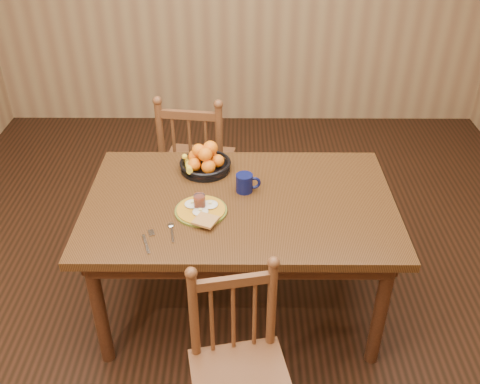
{
  "coord_description": "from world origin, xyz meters",
  "views": [
    {
      "loc": [
        0.01,
        -2.28,
        2.33
      ],
      "look_at": [
        0.0,
        0.0,
        0.8
      ],
      "focal_mm": 40.0,
      "sensor_mm": 36.0,
      "label": 1
    }
  ],
  "objects_px": {
    "breakfast_plate": "(201,210)",
    "coffee_mug": "(245,183)",
    "chair_near": "(239,371)",
    "fruit_bowl": "(205,161)",
    "chair_far": "(197,164)",
    "dining_table": "(240,213)"
  },
  "relations": [
    {
      "from": "chair_far",
      "to": "fruit_bowl",
      "type": "bearing_deg",
      "value": 108.2
    },
    {
      "from": "breakfast_plate",
      "to": "coffee_mug",
      "type": "xyz_separation_m",
      "value": [
        0.22,
        0.2,
        0.04
      ]
    },
    {
      "from": "coffee_mug",
      "to": "breakfast_plate",
      "type": "bearing_deg",
      "value": -138.35
    },
    {
      "from": "chair_near",
      "to": "breakfast_plate",
      "type": "distance_m",
      "value": 0.81
    },
    {
      "from": "chair_far",
      "to": "dining_table",
      "type": "bearing_deg",
      "value": 117.52
    },
    {
      "from": "breakfast_plate",
      "to": "fruit_bowl",
      "type": "relative_size",
      "value": 1.05
    },
    {
      "from": "coffee_mug",
      "to": "dining_table",
      "type": "bearing_deg",
      "value": -107.48
    },
    {
      "from": "breakfast_plate",
      "to": "coffee_mug",
      "type": "distance_m",
      "value": 0.3
    },
    {
      "from": "breakfast_plate",
      "to": "fruit_bowl",
      "type": "distance_m",
      "value": 0.41
    },
    {
      "from": "chair_far",
      "to": "chair_near",
      "type": "distance_m",
      "value": 1.66
    },
    {
      "from": "coffee_mug",
      "to": "fruit_bowl",
      "type": "height_order",
      "value": "fruit_bowl"
    },
    {
      "from": "fruit_bowl",
      "to": "chair_far",
      "type": "bearing_deg",
      "value": 100.8
    },
    {
      "from": "dining_table",
      "to": "chair_far",
      "type": "xyz_separation_m",
      "value": [
        -0.3,
        0.81,
        -0.18
      ]
    },
    {
      "from": "chair_far",
      "to": "fruit_bowl",
      "type": "relative_size",
      "value": 3.45
    },
    {
      "from": "chair_near",
      "to": "coffee_mug",
      "type": "distance_m",
      "value": 0.98
    },
    {
      "from": "chair_far",
      "to": "coffee_mug",
      "type": "xyz_separation_m",
      "value": [
        0.32,
        -0.72,
        0.31
      ]
    },
    {
      "from": "dining_table",
      "to": "fruit_bowl",
      "type": "xyz_separation_m",
      "value": [
        -0.2,
        0.3,
        0.14
      ]
    },
    {
      "from": "dining_table",
      "to": "fruit_bowl",
      "type": "height_order",
      "value": "fruit_bowl"
    },
    {
      "from": "breakfast_plate",
      "to": "fruit_bowl",
      "type": "xyz_separation_m",
      "value": [
        -0.01,
        0.41,
        0.04
      ]
    },
    {
      "from": "chair_near",
      "to": "fruit_bowl",
      "type": "relative_size",
      "value": 3.1
    },
    {
      "from": "chair_far",
      "to": "breakfast_plate",
      "type": "xyz_separation_m",
      "value": [
        0.1,
        -0.92,
        0.28
      ]
    },
    {
      "from": "dining_table",
      "to": "fruit_bowl",
      "type": "relative_size",
      "value": 5.52
    }
  ]
}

